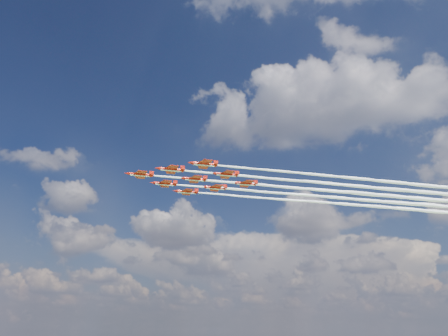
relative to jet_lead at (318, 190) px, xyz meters
The scene contains 9 objects.
jet_lead is the anchor object (origin of this frame).
jet_row2_port 11.86m from the jet_lead, ahead, with size 106.64×86.23×2.39m.
jet_row2_starb 11.86m from the jet_lead, 78.06° to the left, with size 106.64×86.23×2.39m.
jet_row3_port 23.72m from the jet_lead, ahead, with size 106.64×86.23×2.39m.
jet_row3_centre 18.37m from the jet_lead, 38.82° to the left, with size 106.64×86.23×2.39m.
jet_row3_starb 23.72m from the jet_lead, 78.06° to the left, with size 106.64×86.23×2.39m.
jet_row4_port 28.56m from the jet_lead, 23.59° to the left, with size 106.64×86.23×2.39m.
jet_row4_starb 28.56m from the jet_lead, 54.05° to the left, with size 106.64×86.23×2.39m.
jet_tail 36.75m from the jet_lead, 38.82° to the left, with size 106.64×86.23×2.39m.
Camera 1 is at (60.34, -121.51, 38.69)m, focal length 35.00 mm.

